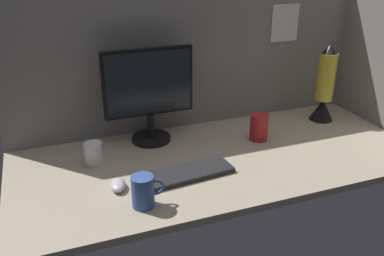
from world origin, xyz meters
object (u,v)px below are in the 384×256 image
monitor (149,91)px  mug_ceramic_white (94,153)px  mug_ceramic_blue (143,191)px  lava_lamp (325,89)px  keyboard (187,173)px  mug_red_plastic (259,127)px  mouse (118,185)px

monitor → mug_ceramic_white: size_ratio=4.60×
mug_ceramic_blue → lava_lamp: size_ratio=0.30×
keyboard → mug_ceramic_white: mug_ceramic_white is taller
keyboard → mug_ceramic_blue: size_ratio=3.13×
keyboard → mug_ceramic_blue: mug_ceramic_blue is taller
mug_red_plastic → lava_lamp: size_ratio=0.32×
keyboard → mug_ceramic_white: (-32.81, 22.84, 3.70)cm
monitor → mug_ceramic_blue: (-16.65, -50.92, -17.97)cm
lava_lamp → mug_ceramic_blue: bearing=-157.8°
keyboard → mouse: mouse is taller
keyboard → mug_ceramic_blue: bearing=-151.2°
keyboard → mouse: (-27.47, -0.20, 0.70)cm
mouse → lava_lamp: 117.26cm
mouse → mug_ceramic_blue: 15.96cm
mouse → mug_red_plastic: mug_red_plastic is taller
keyboard → mug_ceramic_white: size_ratio=3.93×
mug_ceramic_white → mug_ceramic_blue: bearing=-72.6°
monitor → mug_ceramic_white: 36.85cm
mouse → mug_ceramic_white: bearing=113.4°
monitor → mug_red_plastic: bearing=-20.2°
mug_ceramic_blue → mouse: bearing=114.2°
mouse → lava_lamp: (112.56, 29.33, 14.79)cm
mug_red_plastic → mug_ceramic_blue: (-63.90, -33.58, -0.32)cm
mug_ceramic_blue → lava_lamp: 115.27cm
monitor → lava_lamp: monitor is taller
keyboard → lava_lamp: lava_lamp is taller
mouse → lava_lamp: lava_lamp is taller
keyboard → monitor: bearing=91.8°
mug_ceramic_white → mug_red_plastic: bearing=-2.7°
mug_ceramic_blue → lava_lamp: bearing=22.2°
mug_ceramic_white → lava_lamp: bearing=3.1°
monitor → mouse: 48.75cm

